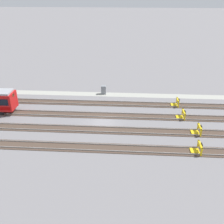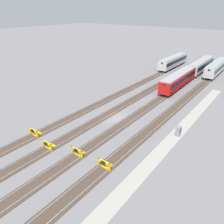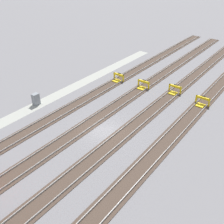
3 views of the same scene
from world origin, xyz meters
name	(u,v)px [view 1 (image 1 of 3)]	position (x,y,z in m)	size (l,w,h in m)	color
ground_plane	(102,122)	(0.00, 0.00, 0.00)	(400.00, 400.00, 0.00)	slate
service_walkway	(108,94)	(0.00, -11.01, 0.00)	(54.00, 2.00, 0.01)	#9E9E93
rail_track_nearest	(106,103)	(0.00, -6.88, 0.04)	(90.00, 2.23, 0.21)	#47382D
rail_track_near_inner	(104,115)	(0.00, -2.29, 0.04)	(90.00, 2.24, 0.21)	#47382D
rail_track_middle	(101,130)	(0.00, 2.29, 0.04)	(90.00, 2.24, 0.21)	#47382D
rail_track_far_inner	(97,148)	(0.00, 6.88, 0.04)	(90.00, 2.23, 0.21)	#47382D
bumper_stop_nearest_track	(176,103)	(-12.05, -6.89, 0.51)	(1.36, 2.00, 1.22)	gold
bumper_stop_near_inner_track	(182,115)	(-12.25, -2.29, 0.51)	(1.36, 2.00, 1.22)	gold
bumper_stop_middle_track	(198,130)	(-13.64, 2.29, 0.51)	(1.35, 2.00, 1.22)	gold
bumper_stop_far_inner_track	(198,148)	(-12.63, 6.88, 0.51)	(1.35, 2.00, 1.22)	gold
electrical_cabinet	(104,90)	(0.88, -11.31, 0.80)	(0.90, 0.73, 1.60)	gray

